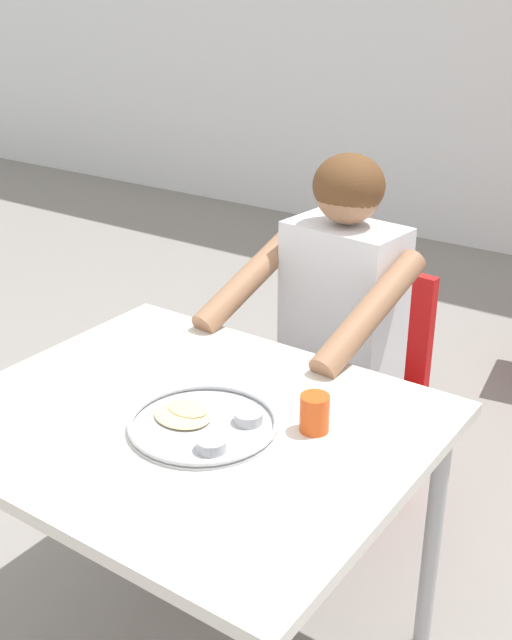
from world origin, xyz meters
name	(u,v)px	position (x,y,z in m)	size (l,w,h in m)	color
table_foreground	(189,445)	(0.07, 0.09, 0.66)	(1.05, 0.87, 0.74)	silver
thali_tray	(204,423)	(0.13, 0.07, 0.75)	(0.33, 0.33, 0.03)	#B7BABF
drinking_cup	(315,412)	(0.34, 0.20, 0.78)	(0.07, 0.07, 0.09)	#D84C19
chair_foreground	(360,371)	(0.06, 0.96, 0.47)	(0.43, 0.42, 0.81)	red
diner_foreground	(325,325)	(0.05, 0.75, 0.71)	(0.53, 0.58, 1.20)	#2B2B2B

